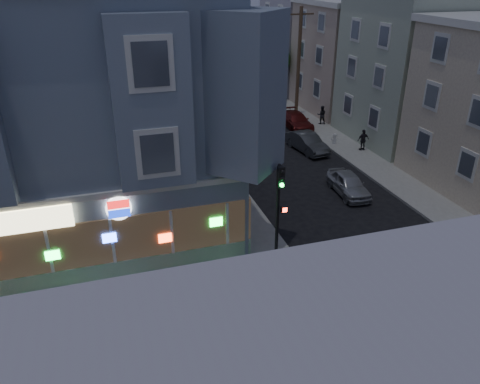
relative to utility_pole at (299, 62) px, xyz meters
name	(u,v)px	position (x,y,z in m)	size (l,w,h in m)	color
ground	(256,318)	(-12.00, -24.00, -4.80)	(120.00, 120.00, 0.00)	black
sidewalk_ne	(409,109)	(11.00, -1.00, -4.72)	(24.00, 42.00, 0.15)	gray
corner_building	(69,105)	(-18.00, -13.02, 1.02)	(14.60, 14.60, 11.40)	slate
row_house_b	(437,66)	(7.50, -8.00, 0.60)	(12.00, 8.60, 10.50)	#A7B19A
row_house_c	(370,57)	(7.50, 1.00, -0.15)	(12.00, 8.60, 9.00)	#BFAD94
row_house_d	(326,36)	(7.50, 10.00, 0.60)	(12.00, 8.60, 10.50)	#A49FAF
utility_pole	(299,62)	(0.00, 0.00, 0.00)	(2.20, 0.30, 9.00)	#4C3826
street_tree_near	(275,60)	(0.20, 6.00, -0.86)	(3.00, 3.00, 5.30)	#4C3826
street_tree_far	(249,48)	(0.20, 14.00, -0.86)	(3.00, 3.00, 5.30)	#4C3826
running_child	(410,367)	(-8.42, -28.30, -4.14)	(0.48, 0.32, 1.32)	#FAF980
pedestrian_a	(322,115)	(1.00, -2.95, -3.89)	(0.74, 0.57, 1.51)	black
pedestrian_b	(363,140)	(1.00, -9.55, -3.89)	(0.89, 0.37, 1.51)	black
parked_car_a	(349,184)	(-3.40, -15.41, -4.16)	(1.50, 3.72, 1.27)	#A4A7AB
parked_car_b	(307,142)	(-2.71, -8.23, -4.14)	(1.39, 4.00, 1.32)	#3E4044
parked_car_c	(296,121)	(-1.30, -3.03, -4.16)	(1.77, 4.37, 1.27)	#5E1715
parked_car_d	(252,106)	(-3.40, 2.17, -4.09)	(2.35, 5.09, 1.42)	#949A9E
traffic_signal	(280,197)	(-9.87, -20.68, -1.61)	(0.52, 0.50, 4.49)	black
fire_hydrant	(335,138)	(-0.29, -7.76, -4.23)	(0.46, 0.27, 0.80)	silver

